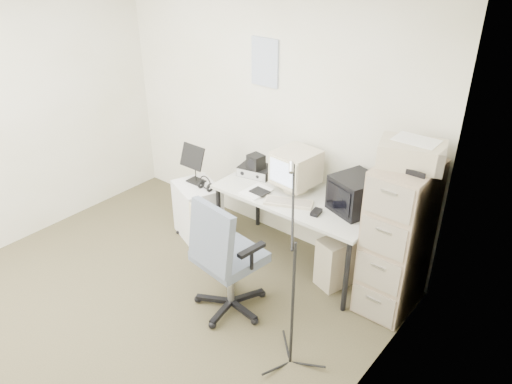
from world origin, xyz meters
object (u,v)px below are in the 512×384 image
Objects in this scene: desk at (296,230)px; side_cart at (198,210)px; filing_cabinet at (398,239)px; office_chair at (230,254)px.

side_cart is (-1.05, -0.23, -0.08)m from desk.
desk is at bearing 33.98° from side_cart.
side_cart is at bearing -172.48° from filing_cabinet.
desk is 1.08m from side_cart.
desk is at bearing -178.19° from filing_cabinet.
filing_cabinet reaches higher than side_cart.
desk is 2.59× the size of side_cart.
office_chair is 1.20m from side_cart.
desk reaches higher than side_cart.
desk is (-0.95, -0.03, -0.29)m from filing_cabinet.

